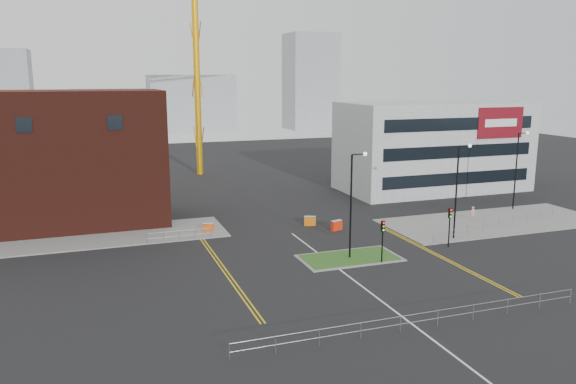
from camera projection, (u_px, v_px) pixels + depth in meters
The scene contains 28 objects.
ground at pixel (373, 295), 40.18m from camera, with size 200.00×200.00×0.00m, color black.
pavement_left at pixel (79, 239), 53.93m from camera, with size 28.00×8.00×0.12m, color slate.
pavement_right at pixel (494, 222), 60.30m from camera, with size 24.00×10.00×0.12m, color slate.
island_kerb at pixel (350, 258), 48.22m from camera, with size 8.60×4.60×0.08m, color slate.
grass_island at pixel (350, 258), 48.21m from camera, with size 8.00×4.00×0.12m, color #24501A.
brick_building at pixel (44, 162), 57.14m from camera, with size 24.20×10.07×14.24m.
office_block at pixel (433, 146), 77.02m from camera, with size 25.00×12.20×12.00m.
tower_crane at pixel (227, 5), 88.59m from camera, with size 50.25×18.76×38.33m.
streetlamp_island at pixel (353, 197), 47.21m from camera, with size 1.46×0.36×9.18m.
streetlamp_right_near at pixel (459, 184), 52.99m from camera, with size 1.46×0.36×9.18m.
streetlamp_right_far at pixel (518, 164), 64.96m from camera, with size 1.46×0.36×9.18m.
traffic_light_island at pixel (383, 234), 46.50m from camera, with size 0.28×0.33×3.65m.
traffic_light_right at pixel (450, 220), 50.97m from camera, with size 0.28×0.33×3.65m.
railing_front at pixel (420, 318), 34.49m from camera, with size 24.05×0.05×1.10m.
railing_left at pixel (179, 234), 53.05m from camera, with size 6.05×0.05×1.10m.
railing_right at pixel (499, 222), 57.36m from camera, with size 19.05×5.05×1.10m.
centre_line at pixel (360, 285), 42.03m from camera, with size 0.15×30.00×0.01m, color silver.
yellow_left_a at pixel (219, 265), 46.47m from camera, with size 0.12×24.00×0.01m, color gold.
yellow_left_b at pixel (222, 265), 46.57m from camera, with size 0.12×24.00×0.01m, color gold.
yellow_right_a at pixel (438, 256), 48.83m from camera, with size 0.12×20.00×0.01m, color gold.
yellow_right_b at pixel (440, 256), 48.93m from camera, with size 0.12×20.00×0.01m, color gold.
skyline_b at pixel (191, 103), 161.89m from camera, with size 24.00×12.00×16.00m, color gray.
skyline_c at pixel (310, 82), 167.53m from camera, with size 14.00×12.00×28.00m, color gray.
skyline_d at pixel (125, 109), 165.63m from camera, with size 30.00×12.00×12.00m, color gray.
pedestrian at pixel (473, 213), 60.87m from camera, with size 0.57×0.37×1.56m, color pink.
barrier_left at pixel (208, 227), 56.35m from camera, with size 1.15×0.68×0.92m.
barrier_mid at pixel (310, 221), 58.79m from camera, with size 1.27×0.83×1.01m.
barrier_right at pixel (337, 225), 56.97m from camera, with size 1.30×0.77×1.04m.
Camera 1 is at (-18.41, -33.67, 15.27)m, focal length 35.00 mm.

